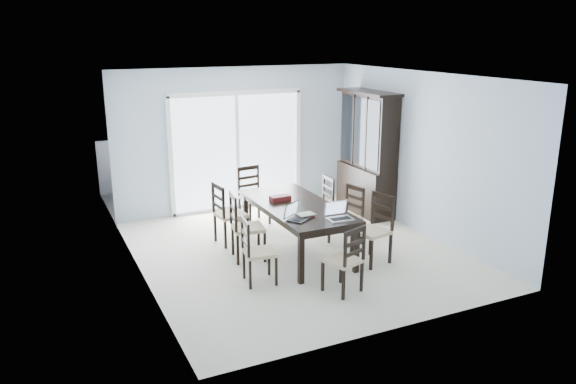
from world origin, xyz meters
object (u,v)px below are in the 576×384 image
dining_table (296,209)px  chair_right_far (323,197)px  cell_phone (331,220)px  game_box (280,198)px  chair_end_near (348,253)px  chair_end_far (251,189)px  chair_right_mid (350,209)px  chair_right_near (377,221)px  china_hutch (367,155)px  laptop_silver (340,216)px  chair_left_mid (241,219)px  hot_tub (209,173)px  chair_left_far (225,207)px  laptop_dark (300,216)px  chair_left_near (253,244)px

dining_table → chair_right_far: (0.89, 0.81, -0.13)m
cell_phone → game_box: bearing=134.2°
chair_end_near → chair_right_far: bearing=50.5°
chair_right_far → chair_end_far: 1.26m
chair_right_mid → cell_phone: bearing=122.5°
chair_right_near → cell_phone: chair_right_near is taller
china_hutch → chair_end_near: 3.48m
laptop_silver → chair_left_mid: bearing=139.9°
chair_left_mid → cell_phone: (0.93, -0.95, 0.15)m
china_hutch → chair_left_mid: 3.11m
hot_tub → dining_table: bearing=-86.5°
china_hutch → chair_right_far: (-1.14, -0.44, -0.53)m
china_hutch → laptop_silver: bearing=-130.2°
chair_left_mid → game_box: 0.74m
china_hutch → laptop_silver: size_ratio=6.31×
chair_right_far → chair_right_mid: bearing=-174.9°
china_hutch → chair_left_far: china_hutch is taller
china_hutch → hot_tub: size_ratio=1.10×
china_hutch → chair_left_far: bearing=-170.9°
chair_left_mid → chair_right_near: 1.93m
chair_left_mid → chair_end_near: (0.80, -1.61, -0.07)m
chair_left_mid → hot_tub: bearing=179.4°
dining_table → laptop_silver: laptop_silver is taller
china_hutch → chair_right_near: bearing=-119.2°
chair_end_far → laptop_silver: bearing=89.7°
chair_end_near → chair_end_far: chair_end_far is taller
chair_right_near → chair_right_mid: (0.04, 0.79, -0.05)m
hot_tub → china_hutch: bearing=-46.4°
chair_end_near → hot_tub: bearing=74.1°
chair_end_near → cell_phone: bearing=61.1°
chair_right_mid → laptop_dark: bearing=105.0°
chair_left_near → chair_left_mid: size_ratio=0.89×
dining_table → laptop_silver: size_ratio=6.31×
dining_table → chair_left_mid: chair_left_mid is taller
chair_right_mid → chair_right_far: (-0.05, 0.79, -0.01)m
chair_right_near → hot_tub: chair_right_near is taller
chair_end_far → laptop_dark: (-0.19, -2.26, 0.21)m
chair_end_far → hot_tub: 2.00m
chair_right_near → laptop_silver: bearing=86.1°
chair_right_mid → chair_end_near: 1.80m
chair_left_far → laptop_dark: bearing=16.0°
china_hutch → chair_right_near: size_ratio=1.93×
chair_left_far → hot_tub: chair_left_far is taller
laptop_silver → chair_right_mid: bearing=54.4°
chair_left_near → chair_end_near: chair_end_near is taller
laptop_dark → laptop_silver: laptop_silver is taller
game_box → hot_tub: 3.34m
dining_table → game_box: game_box is taller
chair_left_far → china_hutch: bearing=93.3°
game_box → chair_end_far: bearing=87.2°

